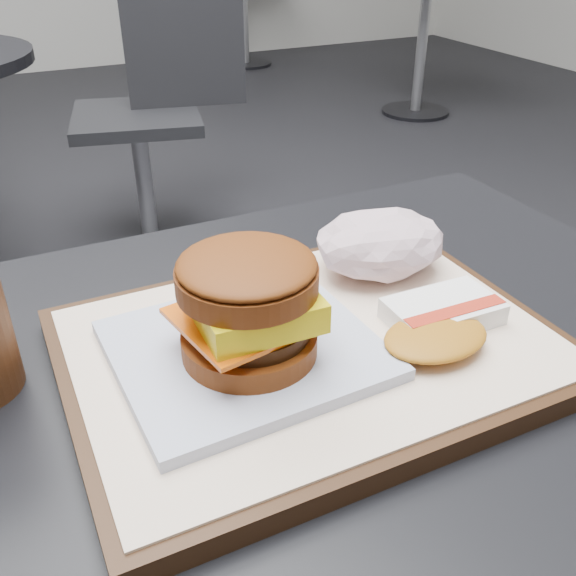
{
  "coord_description": "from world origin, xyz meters",
  "views": [
    {
      "loc": [
        -0.18,
        -0.35,
        1.08
      ],
      "look_at": [
        0.01,
        0.03,
        0.83
      ],
      "focal_mm": 40.0,
      "sensor_mm": 36.0,
      "label": 1
    }
  ],
  "objects_px": {
    "breakfast_sandwich": "(248,316)",
    "hash_brown": "(440,322)",
    "serving_tray": "(311,349)",
    "crumpled_wrapper": "(381,244)",
    "customer_table": "(296,536)",
    "neighbor_chair": "(154,101)"
  },
  "relations": [
    {
      "from": "serving_tray",
      "to": "breakfast_sandwich",
      "type": "relative_size",
      "value": 1.93
    },
    {
      "from": "breakfast_sandwich",
      "to": "serving_tray",
      "type": "bearing_deg",
      "value": 4.48
    },
    {
      "from": "serving_tray",
      "to": "crumpled_wrapper",
      "type": "xyz_separation_m",
      "value": [
        0.11,
        0.07,
        0.04
      ]
    },
    {
      "from": "customer_table",
      "to": "crumpled_wrapper",
      "type": "bearing_deg",
      "value": 34.15
    },
    {
      "from": "breakfast_sandwich",
      "to": "customer_table",
      "type": "bearing_deg",
      "value": -20.55
    },
    {
      "from": "neighbor_chair",
      "to": "serving_tray",
      "type": "bearing_deg",
      "value": -100.92
    },
    {
      "from": "crumpled_wrapper",
      "to": "customer_table",
      "type": "bearing_deg",
      "value": -145.85
    },
    {
      "from": "breakfast_sandwich",
      "to": "neighbor_chair",
      "type": "distance_m",
      "value": 1.89
    },
    {
      "from": "breakfast_sandwich",
      "to": "crumpled_wrapper",
      "type": "xyz_separation_m",
      "value": [
        0.16,
        0.08,
        -0.01
      ]
    },
    {
      "from": "customer_table",
      "to": "breakfast_sandwich",
      "type": "xyz_separation_m",
      "value": [
        -0.03,
        0.01,
        0.24
      ]
    },
    {
      "from": "breakfast_sandwich",
      "to": "crumpled_wrapper",
      "type": "distance_m",
      "value": 0.18
    },
    {
      "from": "customer_table",
      "to": "neighbor_chair",
      "type": "distance_m",
      "value": 1.87
    },
    {
      "from": "serving_tray",
      "to": "crumpled_wrapper",
      "type": "distance_m",
      "value": 0.13
    },
    {
      "from": "serving_tray",
      "to": "crumpled_wrapper",
      "type": "height_order",
      "value": "crumpled_wrapper"
    },
    {
      "from": "customer_table",
      "to": "hash_brown",
      "type": "distance_m",
      "value": 0.25
    },
    {
      "from": "serving_tray",
      "to": "crumpled_wrapper",
      "type": "relative_size",
      "value": 3.09
    },
    {
      "from": "customer_table",
      "to": "neighbor_chair",
      "type": "xyz_separation_m",
      "value": [
        0.37,
        1.83,
        -0.07
      ]
    },
    {
      "from": "serving_tray",
      "to": "customer_table",
      "type": "bearing_deg",
      "value": -141.38
    },
    {
      "from": "hash_brown",
      "to": "crumpled_wrapper",
      "type": "relative_size",
      "value": 0.97
    },
    {
      "from": "breakfast_sandwich",
      "to": "hash_brown",
      "type": "distance_m",
      "value": 0.16
    },
    {
      "from": "customer_table",
      "to": "hash_brown",
      "type": "relative_size",
      "value": 6.69
    },
    {
      "from": "breakfast_sandwich",
      "to": "hash_brown",
      "type": "height_order",
      "value": "breakfast_sandwich"
    }
  ]
}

